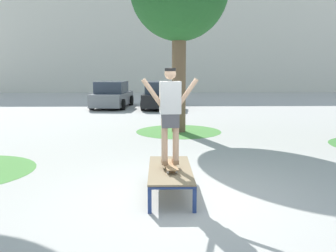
# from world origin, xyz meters

# --- Properties ---
(ground_plane) EXTENTS (120.00, 120.00, 0.00)m
(ground_plane) POSITION_xyz_m (0.00, 0.00, 0.00)
(ground_plane) COLOR #B7B5AD
(building_facade) EXTENTS (41.62, 4.00, 11.88)m
(building_facade) POSITION_xyz_m (2.11, 30.71, 5.94)
(building_facade) COLOR silver
(building_facade) RESTS_ON ground
(skate_box) EXTENTS (0.77, 1.90, 0.46)m
(skate_box) POSITION_xyz_m (-0.29, 0.21, 0.41)
(skate_box) COLOR navy
(skate_box) RESTS_ON ground
(skateboard) EXTENTS (0.27, 0.82, 0.09)m
(skateboard) POSITION_xyz_m (-0.29, 0.17, 0.54)
(skateboard) COLOR #9E754C
(skateboard) RESTS_ON skate_box
(skater) EXTENTS (1.00, 0.31, 1.69)m
(skater) POSITION_xyz_m (-0.29, 0.18, 1.53)
(skater) COLOR tan
(skater) RESTS_ON skateboard
(grass_patch_mid_back) EXTENTS (3.04, 3.04, 0.01)m
(grass_patch_mid_back) POSITION_xyz_m (0.21, 6.87, 0.00)
(grass_patch_mid_back) COLOR #519342
(grass_patch_mid_back) RESTS_ON ground
(car_grey) EXTENTS (2.24, 4.35, 1.50)m
(car_grey) POSITION_xyz_m (-3.18, 15.19, 0.69)
(car_grey) COLOR slate
(car_grey) RESTS_ON ground
(car_black) EXTENTS (2.25, 4.36, 1.50)m
(car_black) POSITION_xyz_m (-0.35, 14.82, 0.69)
(car_black) COLOR black
(car_black) RESTS_ON ground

